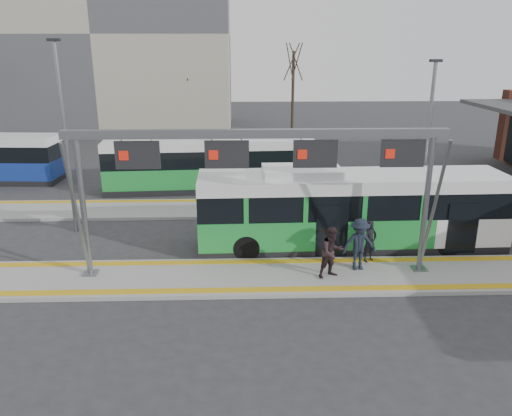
{
  "coord_description": "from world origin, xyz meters",
  "views": [
    {
      "loc": [
        -1.06,
        -16.28,
        7.99
      ],
      "look_at": [
        -0.43,
        3.0,
        1.71
      ],
      "focal_mm": 35.0,
      "sensor_mm": 36.0,
      "label": 1
    }
  ],
  "objects_px": {
    "gantry": "(261,160)",
    "passenger_a": "(370,241)",
    "hero_bus": "(350,211)",
    "passenger_b": "(332,252)",
    "passenger_c": "(359,244)"
  },
  "relations": [
    {
      "from": "gantry",
      "to": "passenger_a",
      "type": "bearing_deg",
      "value": 11.44
    },
    {
      "from": "gantry",
      "to": "hero_bus",
      "type": "bearing_deg",
      "value": 35.57
    },
    {
      "from": "passenger_b",
      "to": "passenger_c",
      "type": "height_order",
      "value": "passenger_c"
    },
    {
      "from": "passenger_a",
      "to": "passenger_b",
      "type": "relative_size",
      "value": 0.86
    },
    {
      "from": "gantry",
      "to": "passenger_c",
      "type": "distance_m",
      "value": 4.8
    },
    {
      "from": "passenger_a",
      "to": "passenger_b",
      "type": "height_order",
      "value": "passenger_b"
    },
    {
      "from": "gantry",
      "to": "passenger_c",
      "type": "xyz_separation_m",
      "value": [
        3.6,
        0.14,
        -3.17
      ]
    },
    {
      "from": "gantry",
      "to": "hero_bus",
      "type": "height_order",
      "value": "gantry"
    },
    {
      "from": "passenger_b",
      "to": "passenger_c",
      "type": "relative_size",
      "value": 0.96
    },
    {
      "from": "passenger_b",
      "to": "hero_bus",
      "type": "bearing_deg",
      "value": 42.84
    },
    {
      "from": "passenger_b",
      "to": "passenger_c",
      "type": "bearing_deg",
      "value": 3.44
    },
    {
      "from": "passenger_a",
      "to": "gantry",
      "type": "bearing_deg",
      "value": 157.91
    },
    {
      "from": "hero_bus",
      "to": "passenger_a",
      "type": "relative_size",
      "value": 7.72
    },
    {
      "from": "passenger_a",
      "to": "passenger_c",
      "type": "distance_m",
      "value": 0.93
    },
    {
      "from": "gantry",
      "to": "passenger_c",
      "type": "relative_size",
      "value": 6.65
    }
  ]
}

